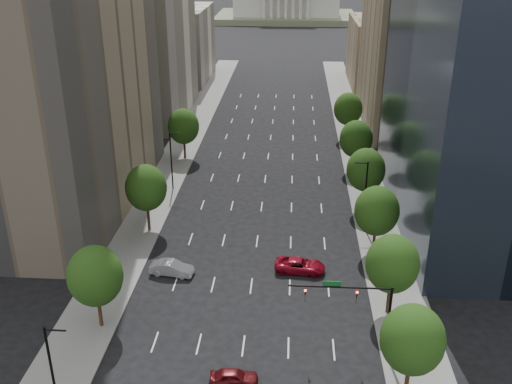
% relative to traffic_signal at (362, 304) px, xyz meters
% --- Properties ---
extents(sidewalk_left, '(6.00, 200.00, 0.15)m').
position_rel_traffic_signal_xyz_m(sidewalk_left, '(-26.03, 30.00, -5.10)').
color(sidewalk_left, slate).
rests_on(sidewalk_left, ground).
extents(sidewalk_right, '(6.00, 200.00, 0.15)m').
position_rel_traffic_signal_xyz_m(sidewalk_right, '(4.97, 30.00, -5.10)').
color(sidewalk_right, slate).
rests_on(sidewalk_right, ground).
extents(midrise_cream_left, '(14.00, 30.00, 35.00)m').
position_rel_traffic_signal_xyz_m(midrise_cream_left, '(-35.53, 73.00, 12.33)').
color(midrise_cream_left, beige).
rests_on(midrise_cream_left, ground).
extents(filler_left, '(14.00, 26.00, 18.00)m').
position_rel_traffic_signal_xyz_m(filler_left, '(-35.53, 106.00, 3.83)').
color(filler_left, beige).
rests_on(filler_left, ground).
extents(parking_tan_right, '(14.00, 30.00, 30.00)m').
position_rel_traffic_signal_xyz_m(parking_tan_right, '(14.47, 70.00, 9.83)').
color(parking_tan_right, '#8C7759').
rests_on(parking_tan_right, ground).
extents(filler_right, '(14.00, 26.00, 16.00)m').
position_rel_traffic_signal_xyz_m(filler_right, '(14.47, 103.00, 2.83)').
color(filler_right, '#8C7759').
rests_on(filler_right, ground).
extents(tree_right_0, '(5.20, 5.20, 8.39)m').
position_rel_traffic_signal_xyz_m(tree_right_0, '(3.47, -5.00, 0.22)').
color(tree_right_0, '#382316').
rests_on(tree_right_0, ground).
extents(tree_right_1, '(5.20, 5.20, 8.75)m').
position_rel_traffic_signal_xyz_m(tree_right_1, '(3.47, 6.00, 0.58)').
color(tree_right_1, '#382316').
rests_on(tree_right_1, ground).
extents(tree_right_2, '(5.20, 5.20, 8.61)m').
position_rel_traffic_signal_xyz_m(tree_right_2, '(3.47, 18.00, 0.43)').
color(tree_right_2, '#382316').
rests_on(tree_right_2, ground).
extents(tree_right_3, '(5.20, 5.20, 8.89)m').
position_rel_traffic_signal_xyz_m(tree_right_3, '(3.47, 30.00, 0.72)').
color(tree_right_3, '#382316').
rests_on(tree_right_3, ground).
extents(tree_right_4, '(5.20, 5.20, 8.46)m').
position_rel_traffic_signal_xyz_m(tree_right_4, '(3.47, 44.00, 0.29)').
color(tree_right_4, '#382316').
rests_on(tree_right_4, ground).
extents(tree_right_5, '(5.20, 5.20, 8.75)m').
position_rel_traffic_signal_xyz_m(tree_right_5, '(3.47, 60.00, 0.58)').
color(tree_right_5, '#382316').
rests_on(tree_right_5, ground).
extents(tree_left_0, '(5.20, 5.20, 8.75)m').
position_rel_traffic_signal_xyz_m(tree_left_0, '(-24.53, 2.00, 0.58)').
color(tree_left_0, '#382316').
rests_on(tree_left_0, ground).
extents(tree_left_1, '(5.20, 5.20, 8.97)m').
position_rel_traffic_signal_xyz_m(tree_left_1, '(-24.53, 22.00, 0.79)').
color(tree_left_1, '#382316').
rests_on(tree_left_1, ground).
extents(tree_left_2, '(5.20, 5.20, 8.68)m').
position_rel_traffic_signal_xyz_m(tree_left_2, '(-24.53, 48.00, 0.50)').
color(tree_left_2, '#382316').
rests_on(tree_left_2, ground).
extents(streetlight_rn, '(1.70, 0.20, 9.00)m').
position_rel_traffic_signal_xyz_m(streetlight_rn, '(2.91, 25.00, -0.33)').
color(streetlight_rn, black).
rests_on(streetlight_rn, ground).
extents(streetlight_ls, '(1.70, 0.20, 9.00)m').
position_rel_traffic_signal_xyz_m(streetlight_ls, '(-23.96, -10.00, -0.33)').
color(streetlight_ls, black).
rests_on(streetlight_ls, ground).
extents(streetlight_ln, '(1.70, 0.20, 9.00)m').
position_rel_traffic_signal_xyz_m(streetlight_ln, '(-23.96, 35.00, -0.33)').
color(streetlight_ln, black).
rests_on(streetlight_ln, ground).
extents(traffic_signal, '(9.12, 0.40, 7.38)m').
position_rel_traffic_signal_xyz_m(traffic_signal, '(0.00, 0.00, 0.00)').
color(traffic_signal, black).
rests_on(traffic_signal, ground).
extents(foothills, '(720.00, 413.00, 263.00)m').
position_rel_traffic_signal_xyz_m(foothills, '(24.14, 569.40, -42.95)').
color(foothills, olive).
rests_on(foothills, ground).
extents(car_maroon, '(4.24, 1.95, 1.41)m').
position_rel_traffic_signal_xyz_m(car_maroon, '(-10.90, -4.96, -4.47)').
color(car_maroon, '#550E12').
rests_on(car_maroon, ground).
extents(car_silver, '(5.08, 2.36, 1.61)m').
position_rel_traffic_signal_xyz_m(car_silver, '(-19.53, 11.73, -4.37)').
color(car_silver, '#A4A4A9').
rests_on(car_silver, ground).
extents(car_red_far, '(5.87, 3.10, 1.57)m').
position_rel_traffic_signal_xyz_m(car_red_far, '(-5.27, 13.32, -4.39)').
color(car_red_far, maroon).
rests_on(car_red_far, ground).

